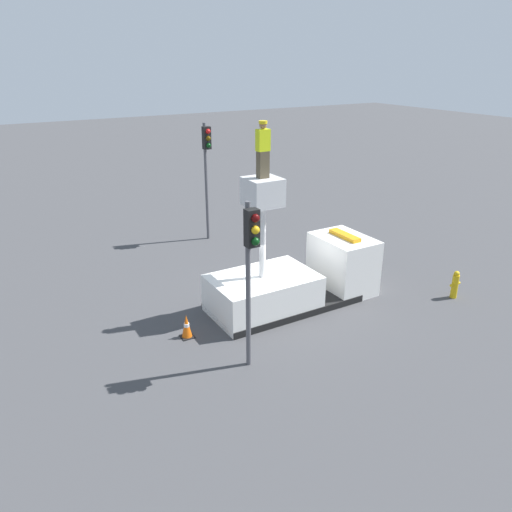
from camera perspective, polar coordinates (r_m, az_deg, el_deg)
ground_plane at (r=17.92m, az=3.13°, el=-5.63°), size 120.00×120.00×0.00m
bucket_truck at (r=17.78m, az=4.54°, el=-2.67°), size 6.15×2.41×4.72m
worker at (r=15.65m, az=0.79°, el=12.05°), size 0.40×0.26×1.75m
traffic_light_pole at (r=13.02m, az=-0.61°, el=0.12°), size 0.34×0.57×4.86m
traffic_light_across at (r=23.30m, az=-5.66°, el=10.96°), size 0.34×0.57×5.50m
fire_hydrant at (r=19.62m, az=21.79°, el=-3.05°), size 0.48×0.24×1.06m
traffic_cone_rear at (r=15.98m, az=-7.94°, el=-7.99°), size 0.41×0.41×0.78m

